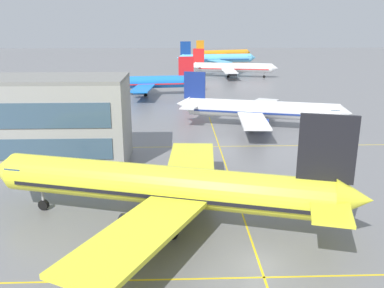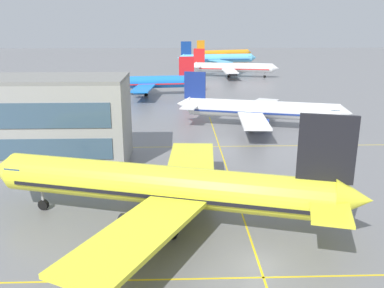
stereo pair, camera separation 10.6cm
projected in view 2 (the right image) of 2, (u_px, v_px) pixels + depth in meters
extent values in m
plane|color=slate|center=(259.00, 264.00, 35.39)|extent=(600.00, 600.00, 0.00)
cylinder|color=yellow|center=(159.00, 185.00, 41.28)|extent=(32.95, 12.86, 3.93)
cone|color=yellow|center=(4.00, 170.00, 45.42)|extent=(3.65, 4.45, 3.86)
cone|color=yellow|center=(354.00, 199.00, 36.96)|extent=(4.21, 4.50, 3.74)
cube|color=black|center=(327.00, 149.00, 36.31)|extent=(4.88, 1.72, 6.21)
cube|color=yellow|center=(326.00, 184.00, 40.35)|extent=(4.66, 6.09, 0.25)
cube|color=yellow|center=(331.00, 211.00, 34.57)|extent=(4.66, 6.09, 0.25)
cube|color=yellow|center=(191.00, 163.00, 49.41)|extent=(6.43, 15.86, 0.41)
cube|color=yellow|center=(137.00, 234.00, 33.03)|extent=(12.03, 16.25, 0.41)
cylinder|color=black|center=(173.00, 183.00, 46.90)|extent=(3.98, 3.06, 2.17)
cylinder|color=black|center=(139.00, 227.00, 36.88)|extent=(3.98, 3.06, 2.17)
cube|color=#385166|center=(22.00, 167.00, 44.71)|extent=(2.78, 3.99, 0.72)
cube|color=black|center=(160.00, 189.00, 41.42)|extent=(30.41, 12.17, 0.37)
cylinder|color=#99999E|center=(42.00, 195.00, 45.11)|extent=(0.29, 0.29, 1.71)
cylinder|color=black|center=(44.00, 205.00, 45.44)|extent=(1.22, 0.76, 1.14)
cylinder|color=#99999E|center=(186.00, 199.00, 44.03)|extent=(0.29, 0.29, 1.71)
cylinder|color=black|center=(187.00, 209.00, 44.35)|extent=(1.22, 0.76, 1.14)
cylinder|color=#99999E|center=(172.00, 222.00, 39.02)|extent=(0.29, 0.29, 1.71)
cylinder|color=black|center=(172.00, 233.00, 39.34)|extent=(1.22, 0.76, 1.14)
cylinder|color=white|center=(262.00, 109.00, 79.63)|extent=(28.24, 10.86, 3.37)
cone|color=white|center=(346.00, 113.00, 76.17)|extent=(3.11, 3.80, 3.30)
cone|color=white|center=(184.00, 104.00, 83.05)|extent=(3.59, 3.84, 3.20)
cube|color=navy|center=(195.00, 85.00, 81.45)|extent=(4.19, 1.45, 5.32)
cube|color=white|center=(190.00, 107.00, 80.15)|extent=(3.97, 5.20, 0.21)
cube|color=white|center=(196.00, 102.00, 85.11)|extent=(3.97, 5.20, 0.21)
cube|color=white|center=(254.00, 121.00, 72.96)|extent=(5.43, 13.56, 0.35)
cube|color=white|center=(261.00, 105.00, 87.00)|extent=(10.24, 13.92, 0.35)
cylinder|color=navy|center=(261.00, 123.00, 75.77)|extent=(3.40, 2.60, 1.86)
cylinder|color=navy|center=(264.00, 113.00, 84.37)|extent=(3.40, 2.60, 1.86)
cube|color=#385166|center=(335.00, 110.00, 76.49)|extent=(2.37, 3.41, 0.62)
cube|color=navy|center=(262.00, 112.00, 79.75)|extent=(26.06, 10.28, 0.32)
cylinder|color=#99999E|center=(324.00, 124.00, 77.65)|extent=(0.25, 0.25, 1.46)
cylinder|color=black|center=(323.00, 129.00, 77.92)|extent=(1.05, 0.65, 0.98)
cylinder|color=#99999E|center=(251.00, 123.00, 78.50)|extent=(0.25, 0.25, 1.46)
cylinder|color=black|center=(251.00, 128.00, 78.78)|extent=(1.05, 0.65, 0.98)
cylinder|color=#99999E|center=(254.00, 117.00, 82.80)|extent=(0.25, 0.25, 1.46)
cylinder|color=black|center=(253.00, 122.00, 83.07)|extent=(1.05, 0.65, 0.98)
cylinder|color=blue|center=(139.00, 82.00, 115.09)|extent=(28.73, 6.61, 3.39)
cone|color=blue|center=(82.00, 83.00, 112.91)|extent=(2.68, 3.56, 3.32)
cone|color=blue|center=(195.00, 80.00, 117.21)|extent=(3.20, 3.52, 3.22)
cube|color=red|center=(187.00, 66.00, 115.79)|extent=(4.29, 0.81, 5.35)
cube|color=blue|center=(187.00, 79.00, 119.48)|extent=(3.36, 4.93, 0.21)
cube|color=blue|center=(189.00, 81.00, 114.41)|extent=(3.36, 4.93, 0.21)
cube|color=blue|center=(141.00, 80.00, 122.56)|extent=(8.64, 14.15, 0.36)
cube|color=blue|center=(143.00, 88.00, 108.19)|extent=(5.89, 13.75, 0.36)
cylinder|color=blue|center=(138.00, 86.00, 119.95)|extent=(3.22, 2.20, 1.87)
cylinder|color=blue|center=(139.00, 91.00, 111.15)|extent=(3.22, 2.20, 1.87)
cube|color=#385166|center=(90.00, 81.00, 113.06)|extent=(1.95, 3.28, 0.62)
cube|color=red|center=(139.00, 84.00, 115.21)|extent=(26.46, 6.38, 0.32)
cylinder|color=#99999E|center=(97.00, 91.00, 114.08)|extent=(0.25, 0.25, 1.47)
cylinder|color=black|center=(97.00, 95.00, 114.35)|extent=(1.02, 0.51, 0.98)
cylinder|color=#99999E|center=(145.00, 89.00, 118.16)|extent=(0.25, 0.25, 1.47)
cylinder|color=black|center=(145.00, 92.00, 118.44)|extent=(1.02, 0.51, 0.98)
cylinder|color=#99999E|center=(146.00, 91.00, 113.77)|extent=(0.25, 0.25, 1.47)
cylinder|color=black|center=(146.00, 95.00, 114.05)|extent=(1.02, 0.51, 0.98)
cylinder|color=white|center=(234.00, 67.00, 152.84)|extent=(27.94, 8.84, 3.31)
cone|color=white|center=(275.00, 68.00, 150.42)|extent=(2.87, 3.63, 3.24)
cone|color=white|center=(193.00, 66.00, 155.21)|extent=(3.36, 3.64, 3.14)
cube|color=red|center=(199.00, 56.00, 153.78)|extent=(4.15, 1.15, 5.22)
cube|color=white|center=(197.00, 67.00, 152.45)|extent=(3.64, 4.99, 0.21)
cube|color=white|center=(199.00, 65.00, 157.38)|extent=(3.64, 4.99, 0.21)
cube|color=white|center=(230.00, 71.00, 146.14)|extent=(4.61, 13.08, 0.35)
cube|color=white|center=(233.00, 67.00, 160.12)|extent=(9.37, 13.77, 0.35)
cylinder|color=#4C4C51|center=(233.00, 73.00, 149.01)|extent=(3.27, 2.39, 1.83)
cylinder|color=#4C4C51|center=(235.00, 71.00, 157.56)|extent=(3.27, 2.39, 1.83)
cube|color=#385166|center=(270.00, 67.00, 150.61)|extent=(2.15, 3.29, 0.61)
cube|color=red|center=(234.00, 69.00, 152.96)|extent=(25.76, 8.43, 0.31)
cylinder|color=#99999E|center=(265.00, 74.00, 151.63)|extent=(0.24, 0.24, 1.44)
cylinder|color=black|center=(265.00, 77.00, 151.90)|extent=(1.02, 0.58, 0.96)
cylinder|color=#99999E|center=(229.00, 74.00, 151.59)|extent=(0.24, 0.24, 1.44)
cylinder|color=black|center=(229.00, 77.00, 151.86)|extent=(1.02, 0.58, 0.96)
cylinder|color=#99999E|center=(230.00, 72.00, 155.87)|extent=(0.24, 0.24, 1.44)
cylinder|color=black|center=(230.00, 75.00, 156.14)|extent=(1.02, 0.58, 0.96)
cylinder|color=#5BB7E5|center=(218.00, 58.00, 186.97)|extent=(31.22, 7.76, 3.68)
cone|color=#5BB7E5|center=(254.00, 58.00, 189.65)|extent=(2.97, 3.91, 3.61)
cone|color=#5BB7E5|center=(181.00, 58.00, 184.14)|extent=(3.54, 3.88, 3.50)
cube|color=navy|center=(186.00, 48.00, 183.36)|extent=(4.66, 0.96, 5.81)
cube|color=#5BB7E5|center=(186.00, 58.00, 181.72)|extent=(3.74, 5.40, 0.23)
cube|color=#5BB7E5|center=(184.00, 57.00, 187.22)|extent=(3.74, 5.40, 0.23)
cube|color=#5BB7E5|center=(220.00, 61.00, 179.20)|extent=(9.62, 15.38, 0.39)
cube|color=#5BB7E5|center=(212.00, 58.00, 194.77)|extent=(6.13, 14.87, 0.39)
cylinder|color=#5BB7E5|center=(221.00, 63.00, 182.76)|extent=(3.53, 2.45, 2.03)
cylinder|color=#5BB7E5|center=(216.00, 61.00, 192.29)|extent=(3.53, 2.45, 2.03)
cube|color=#385166|center=(249.00, 56.00, 189.14)|extent=(2.18, 3.59, 0.68)
cube|color=navy|center=(218.00, 59.00, 187.10)|extent=(28.76, 7.47, 0.35)
cylinder|color=#99999E|center=(245.00, 63.00, 189.66)|extent=(0.27, 0.27, 1.60)
cylinder|color=black|center=(245.00, 65.00, 189.96)|extent=(1.11, 0.57, 1.07)
cylinder|color=#99999E|center=(215.00, 64.00, 184.96)|extent=(0.27, 0.27, 1.60)
cylinder|color=black|center=(215.00, 66.00, 185.26)|extent=(1.11, 0.57, 1.07)
cylinder|color=#99999E|center=(212.00, 63.00, 189.72)|extent=(0.27, 0.27, 1.60)
cylinder|color=black|center=(212.00, 65.00, 190.02)|extent=(1.11, 0.57, 1.07)
cylinder|color=orange|center=(224.00, 53.00, 220.48)|extent=(27.98, 12.77, 3.38)
cone|color=orange|center=(249.00, 52.00, 225.92)|extent=(3.30, 3.90, 3.32)
cone|color=orange|center=(197.00, 53.00, 214.85)|extent=(3.77, 3.99, 3.22)
cube|color=orange|center=(201.00, 46.00, 214.58)|extent=(4.13, 1.74, 5.34)
cube|color=orange|center=(202.00, 54.00, 213.12)|extent=(4.24, 5.32, 0.21)
cube|color=orange|center=(198.00, 53.00, 217.89)|extent=(4.24, 5.32, 0.21)
cube|color=orange|center=(229.00, 55.00, 213.57)|extent=(10.95, 13.80, 0.36)
cube|color=orange|center=(216.00, 53.00, 227.07)|extent=(6.37, 13.86, 0.36)
cylinder|color=#333338|center=(228.00, 57.00, 216.89)|extent=(3.48, 2.78, 1.87)
cylinder|color=#333338|center=(220.00, 56.00, 225.15)|extent=(3.48, 2.78, 1.87)
cube|color=#385166|center=(246.00, 52.00, 225.06)|extent=(2.56, 3.47, 0.62)
cube|color=orange|center=(224.00, 54.00, 220.60)|extent=(25.85, 12.03, 0.32)
cylinder|color=#99999E|center=(243.00, 57.00, 225.19)|extent=(0.25, 0.25, 1.47)
cylinder|color=black|center=(243.00, 59.00, 225.46)|extent=(1.06, 0.71, 0.98)
cylinder|color=#99999E|center=(223.00, 58.00, 218.41)|extent=(0.25, 0.25, 1.47)
cylinder|color=black|center=(223.00, 60.00, 218.68)|extent=(1.06, 0.71, 0.98)
cylinder|color=#99999E|center=(219.00, 57.00, 222.54)|extent=(0.25, 0.25, 1.47)
cylinder|color=black|center=(219.00, 59.00, 222.81)|extent=(1.06, 0.71, 0.98)
cube|color=yellow|center=(263.00, 277.00, 33.48)|extent=(128.75, 0.20, 0.01)
cube|color=yellow|center=(219.00, 146.00, 68.59)|extent=(128.75, 0.20, 0.01)
cube|color=yellow|center=(234.00, 189.00, 51.03)|extent=(0.20, 80.62, 0.01)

